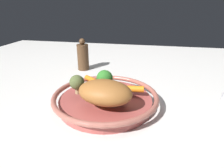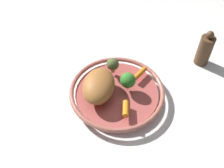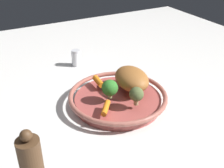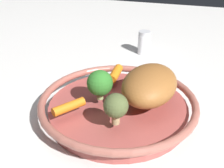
% 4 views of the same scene
% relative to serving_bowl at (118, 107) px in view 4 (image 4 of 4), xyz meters
% --- Properties ---
extents(ground_plane, '(1.94, 1.94, 0.00)m').
position_rel_serving_bowl_xyz_m(ground_plane, '(0.00, 0.00, -0.02)').
color(ground_plane, silver).
extents(serving_bowl, '(0.33, 0.33, 0.04)m').
position_rel_serving_bowl_xyz_m(serving_bowl, '(0.00, 0.00, 0.00)').
color(serving_bowl, '#A84C47').
rests_on(serving_bowl, ground_plane).
extents(roast_chicken_piece, '(0.12, 0.16, 0.07)m').
position_rel_serving_bowl_xyz_m(roast_chicken_piece, '(-0.06, -0.01, 0.05)').
color(roast_chicken_piece, '#9A5E2C').
rests_on(roast_chicken_piece, serving_bowl).
extents(baby_carrot_center, '(0.05, 0.06, 0.02)m').
position_rel_serving_bowl_xyz_m(baby_carrot_center, '(0.08, 0.07, 0.03)').
color(baby_carrot_center, orange).
rests_on(baby_carrot_center, serving_bowl).
extents(baby_carrot_left, '(0.02, 0.06, 0.02)m').
position_rel_serving_bowl_xyz_m(baby_carrot_left, '(0.03, -0.09, 0.03)').
color(baby_carrot_left, orange).
rests_on(baby_carrot_left, serving_bowl).
extents(broccoli_floret_edge, '(0.05, 0.05, 0.06)m').
position_rel_serving_bowl_xyz_m(broccoli_floret_edge, '(0.04, 0.01, 0.06)').
color(broccoli_floret_edge, '#95AB66').
rests_on(broccoli_floret_edge, serving_bowl).
extents(broccoli_floret_large, '(0.04, 0.04, 0.06)m').
position_rel_serving_bowl_xyz_m(broccoli_floret_large, '(-0.02, 0.08, 0.06)').
color(broccoli_floret_large, tan).
rests_on(broccoli_floret_large, serving_bowl).
extents(salt_shaker, '(0.04, 0.04, 0.07)m').
position_rel_serving_bowl_xyz_m(salt_shaker, '(0.01, -0.35, 0.01)').
color(salt_shaker, white).
rests_on(salt_shaker, ground_plane).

